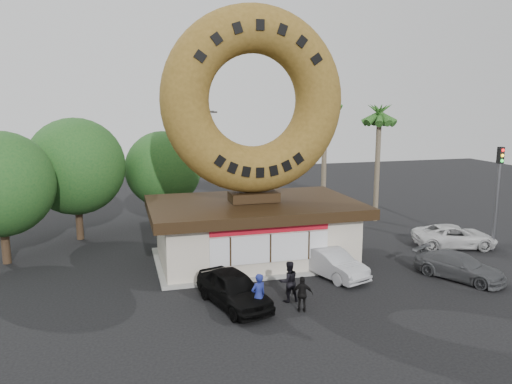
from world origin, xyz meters
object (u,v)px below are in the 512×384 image
object	(u,v)px
person_right	(302,294)
car_black	(234,289)
person_left	(258,296)
car_silver	(331,263)
donut_shop	(254,229)
street_lamp	(192,160)
traffic_signal	(498,185)
person_center	(289,281)
car_white	(454,236)
giant_donut	(254,101)
car_grey	(459,266)

from	to	relation	value
person_right	car_black	distance (m)	2.94
person_left	car_black	distance (m)	1.61
car_silver	donut_shop	bearing A→B (deg)	111.34
donut_shop	street_lamp	distance (m)	10.54
traffic_signal	car_black	bearing A→B (deg)	-167.01
person_left	car_black	size ratio (longest dim) A/B	0.42
person_left	person_center	xyz separation A→B (m)	(1.73, 1.27, -0.02)
car_black	car_white	bearing A→B (deg)	2.81
street_lamp	person_left	world-z (taller)	street_lamp
giant_donut	traffic_signal	xyz separation A→B (m)	(14.00, -2.01, -4.79)
traffic_signal	person_center	bearing A→B (deg)	-164.23
person_left	person_center	size ratio (longest dim) A/B	1.02
giant_donut	street_lamp	size ratio (longest dim) A/B	1.21
person_left	donut_shop	bearing A→B (deg)	-123.14
street_lamp	car_grey	bearing A→B (deg)	-55.20
traffic_signal	car_grey	xyz separation A→B (m)	(-5.04, -3.56, -3.24)
traffic_signal	person_left	xyz separation A→B (m)	(-15.78, -5.24, -2.94)
traffic_signal	car_white	xyz separation A→B (m)	(-1.79, 1.14, -3.20)
car_black	car_silver	distance (m)	5.93
person_center	person_right	distance (m)	1.22
car_white	traffic_signal	bearing A→B (deg)	-106.17
street_lamp	traffic_signal	bearing A→B (deg)	-37.14
donut_shop	person_left	world-z (taller)	donut_shop
person_center	car_grey	xyz separation A→B (m)	(9.02, 0.41, -0.28)
car_white	person_center	bearing A→B (deg)	128.93
car_grey	person_center	bearing A→B (deg)	153.75
person_center	car_white	size ratio (longest dim) A/B	0.38
donut_shop	street_lamp	world-z (taller)	street_lamp
street_lamp	car_silver	world-z (taller)	street_lamp
car_silver	car_black	bearing A→B (deg)	-176.70
person_center	giant_donut	bearing A→B (deg)	-93.57
person_right	car_white	size ratio (longest dim) A/B	0.32
street_lamp	person_right	distance (m)	17.69
car_grey	street_lamp	bearing A→B (deg)	95.93
car_white	person_left	bearing A→B (deg)	130.83
traffic_signal	person_center	xyz separation A→B (m)	(-14.06, -3.97, -2.96)
person_left	car_grey	bearing A→B (deg)	169.62
donut_shop	person_left	size ratio (longest dim) A/B	6.03
traffic_signal	car_silver	world-z (taller)	traffic_signal
person_center	car_grey	distance (m)	9.04
giant_donut	person_left	size ratio (longest dim) A/B	5.23
person_right	car_black	bearing A→B (deg)	-10.20
traffic_signal	person_left	distance (m)	16.89
person_center	car_black	bearing A→B (deg)	-7.07
car_black	car_grey	bearing A→B (deg)	-14.57
donut_shop	street_lamp	xyz separation A→B (m)	(-1.86, 10.02, 2.72)
car_black	car_grey	distance (m)	11.44
person_left	person_right	bearing A→B (deg)	162.98
giant_donut	car_silver	size ratio (longest dim) A/B	2.30
person_left	car_white	xyz separation A→B (m)	(14.00, 6.38, -0.26)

